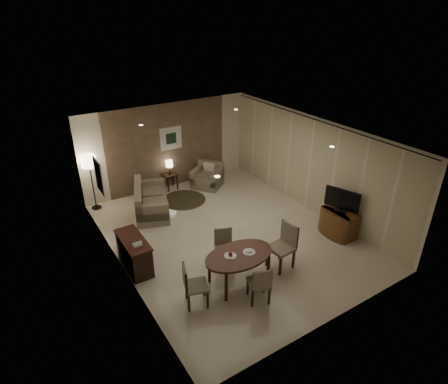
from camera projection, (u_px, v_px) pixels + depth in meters
room_shell at (220, 182)px, 9.38m from camera, size 5.50×7.00×2.70m
taupe_accent at (168, 146)px, 11.71m from camera, size 3.96×0.03×2.70m
curtain_wall at (310, 166)px, 10.36m from camera, size 0.08×6.70×2.58m
curtain_rod at (315, 119)px, 9.77m from camera, size 0.03×6.80×0.03m
art_back_frame at (171, 138)px, 11.62m from camera, size 0.72×0.03×0.72m
art_back_canvas at (171, 138)px, 11.61m from camera, size 0.34×0.01×0.34m
art_left_frame at (99, 177)px, 8.46m from camera, size 0.03×0.60×0.80m
art_left_canvas at (100, 176)px, 8.47m from camera, size 0.01×0.46×0.64m
downlight_nl at (217, 177)px, 6.45m from camera, size 0.10×0.10×0.01m
downlight_nr at (332, 147)px, 7.78m from camera, size 0.10×0.10×0.01m
downlight_fl at (141, 125)px, 9.17m from camera, size 0.10×0.10×0.01m
downlight_fr at (236, 110)px, 10.50m from camera, size 0.10×0.10×0.01m
console_desk at (134, 253)px, 8.33m from camera, size 0.48×1.20×0.75m
telephone at (137, 244)px, 7.91m from camera, size 0.20×0.14×0.09m
tv_cabinet at (339, 223)px, 9.54m from camera, size 0.48×0.90×0.70m
flat_tv at (342, 200)px, 9.23m from camera, size 0.36×0.85×0.60m
dining_table at (239, 268)px, 7.88m from camera, size 1.53×0.96×0.72m
chair_near at (259, 283)px, 7.38m from camera, size 0.54×0.54×0.86m
chair_far at (225, 249)px, 8.37m from camera, size 0.54×0.54×0.86m
chair_left at (196, 285)px, 7.27m from camera, size 0.56×0.56×0.91m
chair_right at (281, 247)px, 8.28m from camera, size 0.55×0.55×1.05m
plate_a at (230, 256)px, 7.67m from camera, size 0.26×0.26×0.02m
plate_b at (249, 252)px, 7.78m from camera, size 0.26×0.26×0.02m
fruit_apple at (230, 254)px, 7.65m from camera, size 0.09×0.09×0.09m
napkin at (249, 251)px, 7.77m from camera, size 0.12×0.08×0.03m
round_rug at (184, 200)px, 11.39m from camera, size 1.31×1.31×0.01m
sofa at (151, 199)px, 10.56m from camera, size 1.94×1.43×0.82m
armchair at (207, 175)px, 12.06m from camera, size 1.19×1.19×0.78m
side_table at (171, 181)px, 11.97m from camera, size 0.41×0.41×0.52m
table_lamp at (169, 167)px, 11.74m from camera, size 0.22×0.22×0.50m
floor_lamp at (92, 183)px, 10.58m from camera, size 0.41×0.41×1.63m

